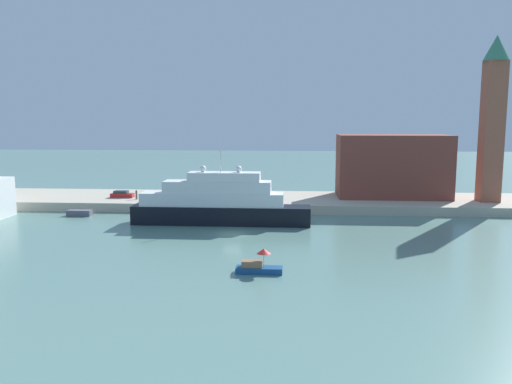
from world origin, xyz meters
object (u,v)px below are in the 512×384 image
(bell_tower, at_px, (493,113))
(person_figure, at_px, (136,195))
(small_motorboat, at_px, (258,266))
(parked_car, at_px, (122,194))
(mooring_bollard, at_px, (228,201))
(large_yacht, at_px, (218,203))
(work_barge, at_px, (80,213))
(harbor_building, at_px, (392,166))

(bell_tower, distance_m, person_figure, 65.65)
(small_motorboat, distance_m, parked_car, 50.59)
(parked_car, distance_m, person_figure, 4.15)
(mooring_bollard, bearing_deg, person_figure, 168.50)
(large_yacht, distance_m, parked_car, 26.15)
(work_barge, bearing_deg, mooring_bollard, 11.44)
(small_motorboat, relative_size, parked_car, 1.16)
(parked_car, relative_size, mooring_bollard, 5.27)
(large_yacht, height_order, small_motorboat, large_yacht)
(parked_car, bearing_deg, bell_tower, 0.30)
(parked_car, relative_size, person_figure, 2.35)
(large_yacht, relative_size, person_figure, 15.25)
(parked_car, bearing_deg, harbor_building, 5.59)
(parked_car, height_order, person_figure, person_figure)
(small_motorboat, relative_size, bell_tower, 0.17)
(small_motorboat, xyz_separation_m, work_barge, (-32.66, 30.76, -0.30))
(harbor_building, distance_m, person_figure, 48.48)
(large_yacht, xyz_separation_m, bell_tower, (46.58, 16.15, 14.07))
(work_barge, xyz_separation_m, parked_car, (3.80, 10.77, 1.65))
(small_motorboat, height_order, parked_car, parked_car)
(large_yacht, height_order, mooring_bollard, large_yacht)
(large_yacht, relative_size, bell_tower, 0.95)
(work_barge, height_order, mooring_bollard, mooring_bollard)
(harbor_building, bearing_deg, mooring_bollard, -160.39)
(large_yacht, height_order, harbor_building, harbor_building)
(bell_tower, distance_m, parked_car, 69.07)
(small_motorboat, height_order, work_barge, small_motorboat)
(large_yacht, height_order, person_figure, large_yacht)
(small_motorboat, bearing_deg, large_yacht, 107.39)
(bell_tower, xyz_separation_m, person_figure, (-63.89, -2.58, -14.90))
(large_yacht, bearing_deg, mooring_bollard, 89.45)
(parked_car, bearing_deg, small_motorboat, -55.20)
(bell_tower, relative_size, person_figure, 16.03)
(large_yacht, relative_size, small_motorboat, 5.60)
(harbor_building, bearing_deg, large_yacht, -145.57)
(person_figure, bearing_deg, bell_tower, 2.31)
(person_figure, bearing_deg, large_yacht, -38.09)
(work_barge, relative_size, person_figure, 2.24)
(harbor_building, distance_m, bell_tower, 19.54)
(person_figure, distance_m, mooring_bollard, 17.77)
(large_yacht, xyz_separation_m, parked_car, (-20.80, 15.80, -1.12))
(work_barge, bearing_deg, parked_car, 70.56)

